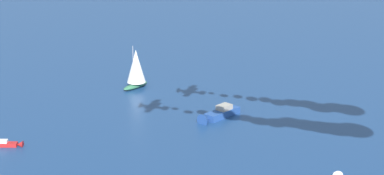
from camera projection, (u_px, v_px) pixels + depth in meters
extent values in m
cube|color=#B21E1E|center=(5.00, 144.00, 140.00)|extent=(1.62, 4.61, 0.73)
cone|color=#B21E1E|center=(20.00, 145.00, 139.92)|extent=(1.50, 1.22, 1.46)
cube|color=silver|center=(3.00, 141.00, 139.82)|extent=(1.22, 1.64, 0.55)
cube|color=#23478C|center=(222.00, 113.00, 156.04)|extent=(8.31, 7.96, 1.40)
cone|color=#23478C|center=(206.00, 120.00, 152.27)|extent=(3.53, 3.57, 2.79)
cube|color=gray|center=(224.00, 107.00, 156.14)|extent=(3.76, 3.71, 1.05)
ellipsoid|color=#33704C|center=(135.00, 86.00, 175.52)|extent=(7.79, 6.71, 1.13)
cylinder|color=#B2B2B7|center=(133.00, 65.00, 173.52)|extent=(0.14, 0.14, 9.29)
cone|color=white|center=(136.00, 66.00, 174.43)|extent=(6.23, 6.23, 7.90)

